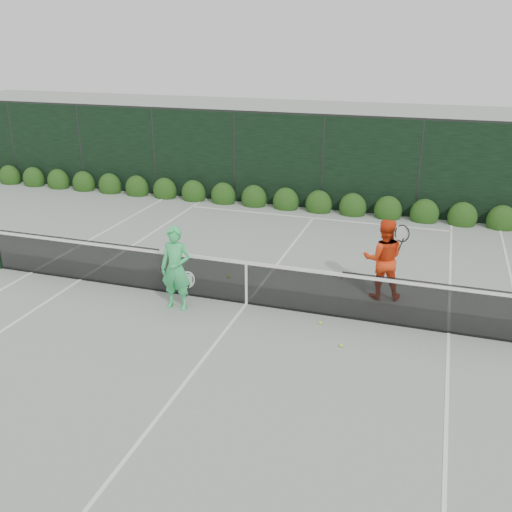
% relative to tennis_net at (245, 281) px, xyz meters
% --- Properties ---
extents(ground, '(80.00, 80.00, 0.00)m').
position_rel_tennis_net_xyz_m(ground, '(0.02, 0.00, -0.53)').
color(ground, gray).
rests_on(ground, ground).
extents(tennis_net, '(12.90, 0.10, 1.07)m').
position_rel_tennis_net_xyz_m(tennis_net, '(0.00, 0.00, 0.00)').
color(tennis_net, black).
rests_on(tennis_net, ground).
extents(player_woman, '(0.67, 0.44, 1.78)m').
position_rel_tennis_net_xyz_m(player_woman, '(-1.30, -0.60, 0.36)').
color(player_woman, '#3CCC6C').
rests_on(player_woman, ground).
extents(player_man, '(0.99, 0.82, 1.78)m').
position_rel_tennis_net_xyz_m(player_man, '(2.69, 1.25, 0.36)').
color(player_man, '#F03F14').
rests_on(player_man, ground).
extents(court_lines, '(11.03, 23.83, 0.01)m').
position_rel_tennis_net_xyz_m(court_lines, '(0.02, 0.00, -0.53)').
color(court_lines, white).
rests_on(court_lines, ground).
extents(windscreen_fence, '(32.00, 21.07, 3.06)m').
position_rel_tennis_net_xyz_m(windscreen_fence, '(0.02, -2.71, 0.98)').
color(windscreen_fence, black).
rests_on(windscreen_fence, ground).
extents(hedge_row, '(31.66, 0.65, 0.94)m').
position_rel_tennis_net_xyz_m(hedge_row, '(0.02, 7.15, -0.30)').
color(hedge_row, '#15340E').
rests_on(hedge_row, ground).
extents(tennis_balls, '(3.17, 2.41, 0.07)m').
position_rel_tennis_net_xyz_m(tennis_balls, '(1.05, -0.13, -0.50)').
color(tennis_balls, '#CFE132').
rests_on(tennis_balls, ground).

